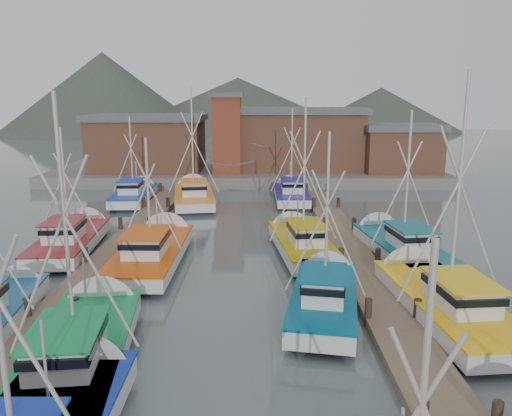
{
  "coord_description": "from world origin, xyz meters",
  "views": [
    {
      "loc": [
        1.56,
        -21.02,
        9.19
      ],
      "look_at": [
        1.32,
        8.76,
        2.6
      ],
      "focal_mm": 35.0,
      "sensor_mm": 36.0,
      "label": 1
    }
  ],
  "objects_px": {
    "boat_8": "(154,251)",
    "boat_12": "(194,195)",
    "boat_4": "(82,348)",
    "lookout_tower": "(227,132)"
  },
  "relations": [
    {
      "from": "boat_4",
      "to": "boat_12",
      "type": "bearing_deg",
      "value": 82.81
    },
    {
      "from": "boat_8",
      "to": "boat_12",
      "type": "height_order",
      "value": "boat_12"
    },
    {
      "from": "boat_4",
      "to": "boat_8",
      "type": "relative_size",
      "value": 0.99
    },
    {
      "from": "lookout_tower",
      "to": "boat_4",
      "type": "relative_size",
      "value": 0.82
    },
    {
      "from": "boat_8",
      "to": "boat_12",
      "type": "relative_size",
      "value": 0.94
    },
    {
      "from": "boat_8",
      "to": "boat_4",
      "type": "bearing_deg",
      "value": -90.54
    },
    {
      "from": "boat_4",
      "to": "boat_8",
      "type": "xyz_separation_m",
      "value": [
        0.17,
        11.32,
        -0.01
      ]
    },
    {
      "from": "boat_4",
      "to": "boat_8",
      "type": "height_order",
      "value": "boat_4"
    },
    {
      "from": "boat_8",
      "to": "boat_12",
      "type": "distance_m",
      "value": 16.55
    },
    {
      "from": "lookout_tower",
      "to": "boat_4",
      "type": "height_order",
      "value": "lookout_tower"
    }
  ]
}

